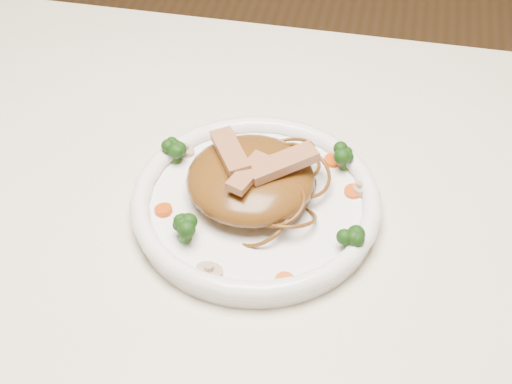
# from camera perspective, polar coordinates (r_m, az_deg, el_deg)

# --- Properties ---
(table) EXTENTS (1.20, 0.80, 0.75)m
(table) POSITION_cam_1_polar(r_m,az_deg,el_deg) (0.82, -1.69, -8.31)
(table) COLOR beige
(table) RESTS_ON ground
(plate) EXTENTS (0.30, 0.30, 0.02)m
(plate) POSITION_cam_1_polar(r_m,az_deg,el_deg) (0.76, 0.00, -1.17)
(plate) COLOR white
(plate) RESTS_ON table
(noodle_mound) EXTENTS (0.17, 0.17, 0.04)m
(noodle_mound) POSITION_cam_1_polar(r_m,az_deg,el_deg) (0.75, -0.42, 1.03)
(noodle_mound) COLOR brown
(noodle_mound) RESTS_ON plate
(chicken_a) EXTENTS (0.07, 0.06, 0.01)m
(chicken_a) POSITION_cam_1_polar(r_m,az_deg,el_deg) (0.73, 2.06, 2.24)
(chicken_a) COLOR tan
(chicken_a) RESTS_ON noodle_mound
(chicken_b) EXTENTS (0.05, 0.07, 0.01)m
(chicken_b) POSITION_cam_1_polar(r_m,az_deg,el_deg) (0.74, -2.01, 3.14)
(chicken_b) COLOR tan
(chicken_b) RESTS_ON noodle_mound
(chicken_c) EXTENTS (0.04, 0.06, 0.01)m
(chicken_c) POSITION_cam_1_polar(r_m,az_deg,el_deg) (0.72, -0.55, 1.50)
(chicken_c) COLOR tan
(chicken_c) RESTS_ON noodle_mound
(broccoli_0) EXTENTS (0.04, 0.04, 0.03)m
(broccoli_0) POSITION_cam_1_polar(r_m,az_deg,el_deg) (0.79, 6.98, 2.84)
(broccoli_0) COLOR #173C0C
(broccoli_0) RESTS_ON plate
(broccoli_1) EXTENTS (0.03, 0.03, 0.03)m
(broccoli_1) POSITION_cam_1_polar(r_m,az_deg,el_deg) (0.80, -6.36, 3.29)
(broccoli_1) COLOR #173C0C
(broccoli_1) RESTS_ON plate
(broccoli_2) EXTENTS (0.04, 0.04, 0.03)m
(broccoli_2) POSITION_cam_1_polar(r_m,az_deg,el_deg) (0.71, -5.62, -2.73)
(broccoli_2) COLOR #173C0C
(broccoli_2) RESTS_ON plate
(broccoli_3) EXTENTS (0.03, 0.03, 0.03)m
(broccoli_3) POSITION_cam_1_polar(r_m,az_deg,el_deg) (0.71, 7.42, -3.36)
(broccoli_3) COLOR #173C0C
(broccoli_3) RESTS_ON plate
(carrot_0) EXTENTS (0.02, 0.02, 0.00)m
(carrot_0) POSITION_cam_1_polar(r_m,az_deg,el_deg) (0.80, 5.95, 2.44)
(carrot_0) COLOR #BB3806
(carrot_0) RESTS_ON plate
(carrot_1) EXTENTS (0.02, 0.02, 0.00)m
(carrot_1) POSITION_cam_1_polar(r_m,az_deg,el_deg) (0.75, -7.18, -1.37)
(carrot_1) COLOR #BB3806
(carrot_1) RESTS_ON plate
(carrot_2) EXTENTS (0.02, 0.02, 0.00)m
(carrot_2) POSITION_cam_1_polar(r_m,az_deg,el_deg) (0.77, 7.50, 0.05)
(carrot_2) COLOR #BB3806
(carrot_2) RESTS_ON plate
(carrot_3) EXTENTS (0.02, 0.02, 0.00)m
(carrot_3) POSITION_cam_1_polar(r_m,az_deg,el_deg) (0.83, -2.25, 4.25)
(carrot_3) COLOR #BB3806
(carrot_3) RESTS_ON plate
(carrot_4) EXTENTS (0.02, 0.02, 0.00)m
(carrot_4) POSITION_cam_1_polar(r_m,az_deg,el_deg) (0.69, 2.24, -6.94)
(carrot_4) COLOR #BB3806
(carrot_4) RESTS_ON plate
(mushroom_0) EXTENTS (0.03, 0.03, 0.01)m
(mushroom_0) POSITION_cam_1_polar(r_m,az_deg,el_deg) (0.69, -3.63, -6.11)
(mushroom_0) COLOR #C4AC93
(mushroom_0) RESTS_ON plate
(mushroom_1) EXTENTS (0.02, 0.02, 0.01)m
(mushroom_1) POSITION_cam_1_polar(r_m,az_deg,el_deg) (0.77, 8.03, 0.25)
(mushroom_1) COLOR #C4AC93
(mushroom_1) RESTS_ON plate
(mushroom_2) EXTENTS (0.03, 0.03, 0.01)m
(mushroom_2) POSITION_cam_1_polar(r_m,az_deg,el_deg) (0.81, -5.47, 3.24)
(mushroom_2) COLOR #C4AC93
(mushroom_2) RESTS_ON plate
(mushroom_3) EXTENTS (0.03, 0.03, 0.01)m
(mushroom_3) POSITION_cam_1_polar(r_m,az_deg,el_deg) (0.80, 6.52, 2.47)
(mushroom_3) COLOR #C4AC93
(mushroom_3) RESTS_ON plate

